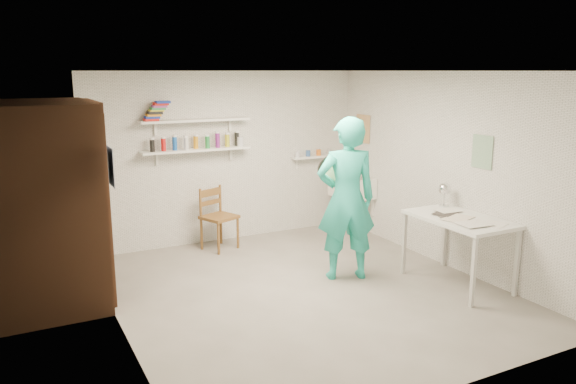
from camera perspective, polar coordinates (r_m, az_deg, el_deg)
name	(u,v)px	position (r m, az deg, el deg)	size (l,w,h in m)	color
floor	(304,291)	(6.36, 1.68, -10.07)	(4.00, 4.50, 0.02)	slate
ceiling	(306,70)	(5.88, 1.83, 12.31)	(4.00, 4.50, 0.02)	silver
wall_back	(228,157)	(8.02, -6.13, 3.55)	(4.00, 0.02, 2.40)	silver
wall_front	(458,241)	(4.23, 16.84, -4.81)	(4.00, 0.02, 2.40)	silver
wall_left	(112,206)	(5.34, -17.44, -1.34)	(0.02, 4.50, 2.40)	silver
wall_right	(448,170)	(7.18, 15.92, 2.13)	(0.02, 4.50, 2.40)	silver
doorway_recess	(97,203)	(6.40, -18.83, -1.08)	(0.02, 0.90, 2.00)	black
corridor_box	(24,206)	(6.34, -25.20, -1.27)	(1.40, 1.50, 2.10)	brown
door_lintel	(92,105)	(6.26, -19.31, 8.33)	(0.06, 1.05, 0.10)	brown
door_jamb_near	(107,213)	(5.93, -17.89, -2.06)	(0.06, 0.10, 2.00)	brown
door_jamb_far	(92,194)	(6.89, -19.31, -0.20)	(0.06, 0.10, 2.00)	brown
shelf_lower	(197,150)	(7.71, -9.27, 4.24)	(1.50, 0.22, 0.03)	white
shelf_upper	(196,120)	(7.67, -9.37, 7.20)	(1.50, 0.22, 0.03)	white
ledge_shelf	(313,157)	(8.53, 2.59, 3.59)	(0.70, 0.14, 0.03)	white
poster_left	(111,167)	(5.33, -17.54, 2.46)	(0.01, 0.28, 0.36)	#334C7F
poster_right_a	(363,129)	(8.51, 7.63, 6.39)	(0.01, 0.34, 0.42)	#995933
poster_right_b	(482,152)	(6.74, 19.12, 3.87)	(0.01, 0.30, 0.38)	#3F724C
belfast_sink	(352,187)	(8.42, 6.52, 0.50)	(0.48, 0.60, 0.30)	white
man	(346,199)	(6.50, 5.95, -0.72)	(0.69, 0.46, 1.90)	#26C1AB
wall_clock	(332,170)	(6.58, 4.51, 2.28)	(0.34, 0.34, 0.04)	beige
wooden_chair	(219,217)	(7.70, -6.99, -2.55)	(0.42, 0.40, 0.90)	brown
work_table	(458,251)	(6.68, 16.86, -5.77)	(0.71, 1.19, 0.79)	silver
desk_lamp	(445,189)	(6.99, 15.63, 0.33)	(0.15, 0.15, 0.15)	silver
spray_cans	(196,143)	(7.70, -9.30, 4.98)	(1.31, 0.06, 0.17)	black
book_stack	(157,111)	(7.51, -13.21, 8.02)	(0.34, 0.14, 0.25)	red
ledge_pots	(313,153)	(8.52, 2.60, 3.99)	(0.48, 0.07, 0.09)	silver
papers	(460,216)	(6.57, 17.08, -2.37)	(0.30, 0.22, 0.02)	silver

